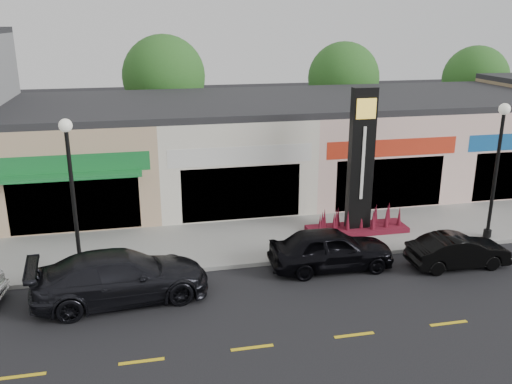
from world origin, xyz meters
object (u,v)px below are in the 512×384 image
car_black_sedan (331,249)px  car_black_conv (458,251)px  car_dark_sedan (121,277)px  lamp_west_near (72,183)px  pylon_sign (360,183)px  lamp_east_near (498,158)px

car_black_sedan → car_black_conv: car_black_sedan is taller
car_dark_sedan → car_black_conv: size_ratio=1.51×
lamp_west_near → pylon_sign: bearing=8.8°
pylon_sign → car_black_conv: pylon_sign is taller
car_black_sedan → car_black_conv: size_ratio=1.21×
pylon_sign → car_dark_sedan: pylon_sign is taller
pylon_sign → car_dark_sedan: size_ratio=1.08×
lamp_east_near → car_black_conv: lamp_east_near is taller
car_black_sedan → car_black_conv: bearing=-99.3°
lamp_east_near → car_black_conv: size_ratio=1.48×
pylon_sign → car_black_conv: (2.41, -3.68, -1.67)m
pylon_sign → car_dark_sedan: bearing=-159.1°
car_black_conv → car_dark_sedan: bearing=90.4°
lamp_west_near → lamp_east_near: 16.00m
lamp_west_near → lamp_east_near: size_ratio=1.00×
car_dark_sedan → car_black_sedan: car_dark_sedan is taller
lamp_west_near → car_dark_sedan: size_ratio=0.98×
lamp_east_near → car_black_sedan: lamp_east_near is taller
lamp_west_near → lamp_east_near: bearing=0.0°
lamp_west_near → car_dark_sedan: 3.60m
pylon_sign → car_black_sedan: size_ratio=1.34×
lamp_east_near → car_black_conv: bearing=-142.5°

